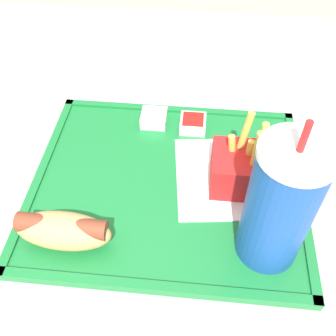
# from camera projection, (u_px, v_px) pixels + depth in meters

# --- Properties ---
(dining_table) EXTENTS (1.31, 0.97, 0.78)m
(dining_table) POSITION_uv_depth(u_px,v_px,m) (169.00, 283.00, 0.88)
(dining_table) COLOR beige
(dining_table) RESTS_ON ground_plane
(food_tray) EXTENTS (0.38, 0.33, 0.01)m
(food_tray) POSITION_uv_depth(u_px,v_px,m) (168.00, 184.00, 0.56)
(food_tray) COLOR #197233
(food_tray) RESTS_ON dining_table
(paper_napkin) EXTENTS (0.20, 0.17, 0.00)m
(paper_napkin) POSITION_uv_depth(u_px,v_px,m) (239.00, 176.00, 0.56)
(paper_napkin) COLOR white
(paper_napkin) RESTS_ON food_tray
(soda_cup) EXTENTS (0.08, 0.08, 0.21)m
(soda_cup) POSITION_uv_depth(u_px,v_px,m) (280.00, 206.00, 0.42)
(soda_cup) COLOR #194CA5
(soda_cup) RESTS_ON food_tray
(hot_dog_far) EXTENTS (0.12, 0.05, 0.05)m
(hot_dog_far) POSITION_uv_depth(u_px,v_px,m) (63.00, 230.00, 0.47)
(hot_dog_far) COLOR tan
(hot_dog_far) RESTS_ON food_tray
(fries_carton) EXTENTS (0.09, 0.07, 0.12)m
(fries_carton) POSITION_uv_depth(u_px,v_px,m) (244.00, 169.00, 0.53)
(fries_carton) COLOR red
(fries_carton) RESTS_ON food_tray
(sauce_cup_mayo) EXTENTS (0.04, 0.04, 0.02)m
(sauce_cup_mayo) POSITION_uv_depth(u_px,v_px,m) (154.00, 118.00, 0.63)
(sauce_cup_mayo) COLOR silver
(sauce_cup_mayo) RESTS_ON food_tray
(sauce_cup_ketchup) EXTENTS (0.04, 0.04, 0.02)m
(sauce_cup_ketchup) POSITION_uv_depth(u_px,v_px,m) (193.00, 123.00, 0.62)
(sauce_cup_ketchup) COLOR silver
(sauce_cup_ketchup) RESTS_ON food_tray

